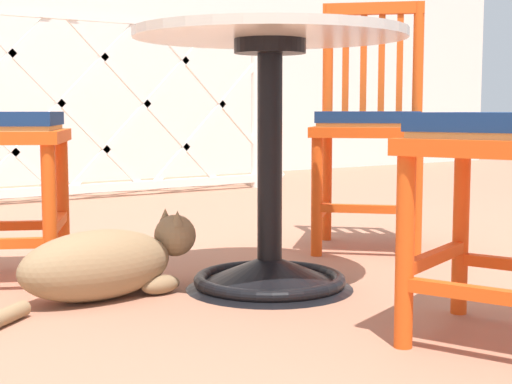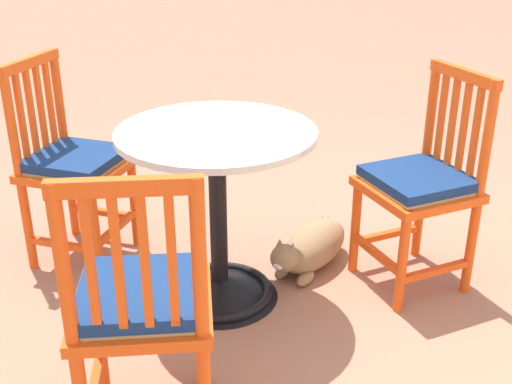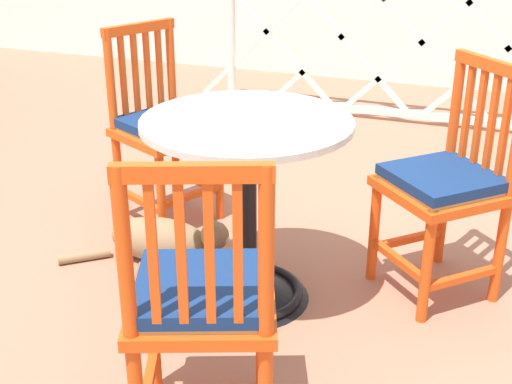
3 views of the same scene
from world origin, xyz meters
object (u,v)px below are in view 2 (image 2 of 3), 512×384
(cafe_table, at_px, (219,236))
(orange_chair_near_fence, at_px, (421,185))
(orange_chair_tucked_in, at_px, (73,165))
(orange_chair_at_corner, at_px, (142,307))
(tabby_cat, at_px, (310,249))

(cafe_table, relative_size, orange_chair_near_fence, 0.83)
(orange_chair_tucked_in, height_order, orange_chair_at_corner, same)
(orange_chair_tucked_in, bearing_deg, orange_chair_near_fence, 120.67)
(cafe_table, bearing_deg, orange_chair_near_fence, 138.20)
(cafe_table, distance_m, orange_chair_tucked_in, 0.76)
(orange_chair_near_fence, relative_size, orange_chair_at_corner, 1.00)
(orange_chair_near_fence, bearing_deg, tabby_cat, -63.50)
(cafe_table, xyz_separation_m, orange_chair_at_corner, (0.68, 0.32, 0.16))
(cafe_table, height_order, orange_chair_at_corner, orange_chair_at_corner)
(cafe_table, bearing_deg, orange_chair_tucked_in, -79.07)
(cafe_table, xyz_separation_m, orange_chair_near_fence, (-0.62, 0.56, 0.16))
(orange_chair_at_corner, relative_size, tabby_cat, 1.28)
(orange_chair_near_fence, xyz_separation_m, orange_chair_at_corner, (1.30, -0.23, 0.00))
(orange_chair_tucked_in, bearing_deg, tabby_cat, 122.44)
(tabby_cat, bearing_deg, orange_chair_tucked_in, -57.56)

